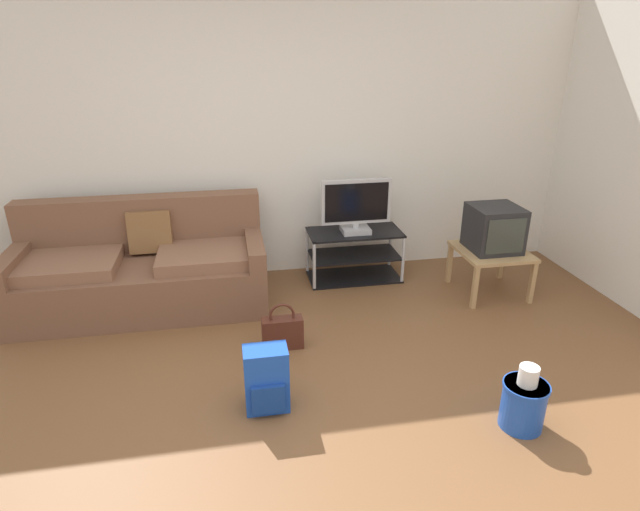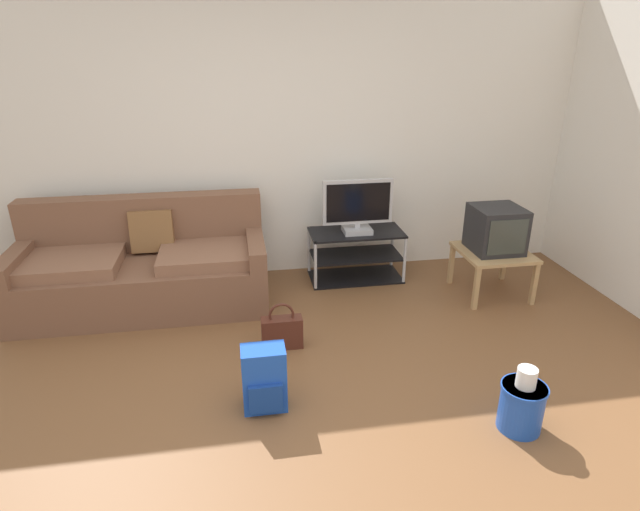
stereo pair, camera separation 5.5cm
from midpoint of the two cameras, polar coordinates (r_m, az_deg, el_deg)
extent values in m
cube|color=brown|center=(3.21, -2.41, -19.45)|extent=(9.00, 9.80, 0.02)
cube|color=silver|center=(4.89, -6.42, 13.14)|extent=(9.00, 0.10, 2.70)
cube|color=brown|center=(4.69, -18.36, -3.00)|extent=(2.06, 0.85, 0.41)
cube|color=brown|center=(4.83, -18.49, 3.46)|extent=(2.06, 0.20, 0.48)
cube|color=brown|center=(4.83, -30.03, -0.44)|extent=(0.14, 0.85, 0.17)
cube|color=brown|center=(4.51, -6.74, 1.07)|extent=(0.14, 0.85, 0.17)
cube|color=brown|center=(4.66, -25.69, -0.81)|extent=(0.82, 0.60, 0.10)
cube|color=brown|center=(4.47, -11.70, 0.07)|extent=(0.82, 0.60, 0.10)
cube|color=brown|center=(4.71, -17.63, 2.61)|extent=(0.36, 0.16, 0.37)
cube|color=black|center=(4.90, 4.33, 2.53)|extent=(0.88, 0.43, 0.02)
cube|color=black|center=(4.98, 4.25, 0.05)|extent=(0.84, 0.42, 0.02)
cube|color=black|center=(5.07, 4.18, -2.34)|extent=(0.88, 0.43, 0.02)
cylinder|color=#B7B7BC|center=(4.72, -0.17, -1.19)|extent=(0.03, 0.03, 0.48)
cylinder|color=#B7B7BC|center=(4.92, 9.60, -0.52)|extent=(0.03, 0.03, 0.48)
cylinder|color=#B7B7BC|center=(5.09, -0.91, 0.61)|extent=(0.03, 0.03, 0.48)
cylinder|color=#B7B7BC|center=(5.27, 8.21, 1.17)|extent=(0.03, 0.03, 0.48)
cube|color=#B2B2B7|center=(4.87, 4.39, 2.83)|extent=(0.26, 0.22, 0.05)
cube|color=#B2B2B7|center=(4.85, 4.41, 3.33)|extent=(0.05, 0.04, 0.04)
cube|color=#B2B2B7|center=(4.78, 4.49, 5.89)|extent=(0.65, 0.04, 0.41)
cube|color=black|center=(4.76, 4.56, 5.81)|extent=(0.59, 0.01, 0.35)
cube|color=tan|center=(4.86, 18.85, 0.33)|extent=(0.59, 0.59, 0.03)
cube|color=tan|center=(4.60, 17.09, -3.51)|extent=(0.04, 0.04, 0.39)
cube|color=tan|center=(4.86, 22.74, -2.93)|extent=(0.04, 0.04, 0.39)
cube|color=tan|center=(5.04, 14.51, -0.92)|extent=(0.04, 0.04, 0.39)
cube|color=tan|center=(5.27, 19.82, -0.52)|extent=(0.04, 0.04, 0.39)
cube|color=#232326|center=(4.80, 19.05, 2.76)|extent=(0.42, 0.41, 0.39)
cube|color=#333833|center=(4.63, 20.22, 1.89)|extent=(0.34, 0.01, 0.31)
cube|color=blue|center=(3.30, -5.66, -13.25)|extent=(0.27, 0.17, 0.42)
cube|color=navy|center=(3.26, -5.47, -15.37)|extent=(0.20, 0.04, 0.19)
cylinder|color=navy|center=(3.37, -7.12, -11.99)|extent=(0.04, 0.04, 0.34)
cylinder|color=navy|center=(3.38, -4.51, -11.80)|extent=(0.04, 0.04, 0.34)
cube|color=#4C2319|center=(3.92, -3.79, -8.45)|extent=(0.30, 0.12, 0.24)
torus|color=#4C2319|center=(3.84, -3.84, -6.52)|extent=(0.19, 0.02, 0.19)
cylinder|color=blue|center=(3.39, 21.66, -15.21)|extent=(0.25, 0.25, 0.29)
cylinder|color=blue|center=(3.31, 22.00, -13.31)|extent=(0.27, 0.27, 0.02)
cylinder|color=white|center=(3.28, 22.16, -12.45)|extent=(0.11, 0.11, 0.14)
camera|label=1|loc=(0.03, -89.60, 0.17)|focal=29.17mm
camera|label=2|loc=(0.03, 90.40, -0.17)|focal=29.17mm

